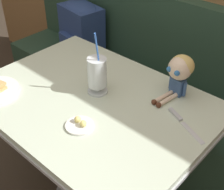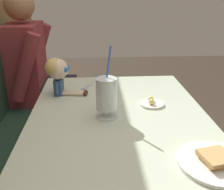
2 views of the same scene
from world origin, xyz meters
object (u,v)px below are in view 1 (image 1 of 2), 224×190
Objects in this scene: milkshake_glass at (97,74)px; backpack at (81,30)px; butter_saucer at (80,125)px; seated_doll at (180,70)px; butter_knife at (180,119)px.

milkshake_glass reaches higher than backpack.
milkshake_glass reaches higher than butter_saucer.
butter_saucer is (0.12, -0.23, -0.09)m from milkshake_glass.
seated_doll is at bearing 70.18° from butter_saucer.
milkshake_glass reaches higher than seated_doll.
butter_knife is at bearing 47.73° from butter_saucer.
backpack is (-0.99, 0.31, -0.21)m from seated_doll.
milkshake_glass is at bearing -139.84° from seated_doll.
butter_knife is 0.55× the size of backpack.
butter_saucer is 0.51m from seated_doll.
butter_knife is 1.20m from backpack.
milkshake_glass is at bearing -167.74° from butter_knife.
butter_knife is (0.40, 0.09, -0.10)m from milkshake_glass.
seated_doll is at bearing -17.17° from backpack.
butter_saucer reaches higher than butter_knife.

